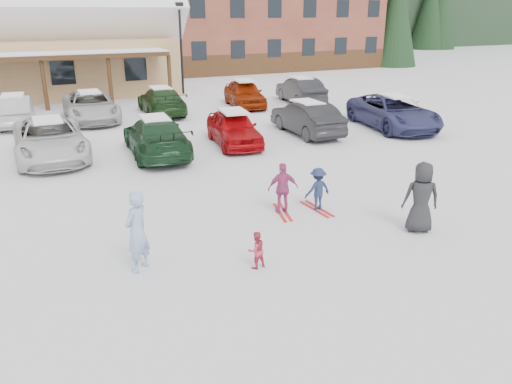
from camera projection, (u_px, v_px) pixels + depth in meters
name	position (u px, v px, depth m)	size (l,w,h in m)	color
ground	(262.00, 245.00, 12.12)	(160.00, 160.00, 0.00)	silver
lamp_post	(181.00, 43.00, 32.92)	(0.50, 0.25, 5.85)	black
conifer_1	(397.00, 0.00, 49.09)	(4.84, 4.84, 11.22)	black
conifer_3	(128.00, 13.00, 50.22)	(3.96, 3.96, 9.18)	black
conifer_4	(349.00, 0.00, 62.50)	(5.06, 5.06, 11.73)	black
adult_skier	(137.00, 232.00, 10.66)	(0.67, 0.44, 1.84)	#89A2CA
toddler_red	(256.00, 250.00, 10.93)	(0.42, 0.33, 0.86)	#BC2D47
child_navy	(318.00, 189.00, 14.09)	(0.80, 0.46, 1.24)	#1B2645
skis_child_navy	(317.00, 209.00, 14.29)	(0.20, 1.40, 0.03)	red
child_magenta	(283.00, 188.00, 13.82)	(0.85, 0.35, 1.45)	#A6346C
skis_child_magenta	(282.00, 212.00, 14.06)	(0.20, 1.40, 0.03)	red
bystander_dark	(421.00, 197.00, 12.60)	(0.90, 0.59, 1.84)	black
parked_car_2	(50.00, 139.00, 18.95)	(2.52, 5.46, 1.52)	silver
parked_car_3	(156.00, 137.00, 19.42)	(2.08, 5.12, 1.48)	#15331B
parked_car_4	(234.00, 128.00, 20.92)	(1.70, 4.22, 1.44)	#A7080B
parked_car_5	(307.00, 118.00, 22.71)	(1.58, 4.52, 1.49)	black
parked_car_6	(393.00, 112.00, 23.87)	(2.59, 5.62, 1.56)	navy
parked_car_9	(15.00, 110.00, 24.46)	(1.58, 4.53, 1.49)	#A8A9AD
parked_car_10	(91.00, 106.00, 25.50)	(2.47, 5.36, 1.49)	#B9B9B9
parked_car_11	(161.00, 101.00, 27.13)	(2.02, 4.97, 1.44)	#193416
parked_car_12	(244.00, 94.00, 29.24)	(1.81, 4.49, 1.53)	maroon
parked_car_13	(300.00, 90.00, 30.38)	(1.62, 4.63, 1.53)	#232325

